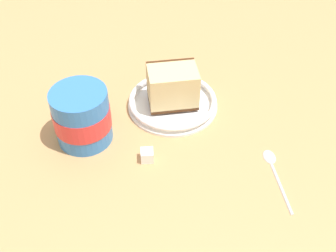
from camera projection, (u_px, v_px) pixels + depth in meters
The scene contains 6 objects.
ground_plane at pixel (159, 139), 72.25cm from camera, with size 130.64×130.64×2.97cm, color tan.
small_plate at pixel (173, 102), 75.63cm from camera, with size 16.30×16.30×1.96cm.
cake_slice at pixel (173, 86), 73.40cm from camera, with size 10.47×10.68×6.91cm.
tea_mug at pixel (82, 116), 67.24cm from camera, with size 11.48×9.37×9.64cm.
teaspoon at pixel (274, 165), 65.54cm from camera, with size 10.39×9.03×0.80cm.
sugar_cube at pixel (147, 155), 66.19cm from camera, with size 1.99×1.99×1.99cm, color white.
Camera 1 is at (41.80, 28.49, 50.18)cm, focal length 44.49 mm.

